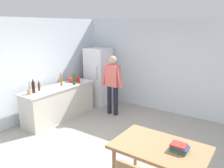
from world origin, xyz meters
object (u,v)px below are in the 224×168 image
(cooking_pot, at_px, (73,80))
(utensil_jar, at_px, (29,91))
(bottle_wine_dark, at_px, (33,87))
(book_stack, at_px, (179,147))
(bottle_vinegar_tall, at_px, (61,79))
(bottle_oil_amber, at_px, (61,82))
(bottle_sauce_red, at_px, (79,80))
(refrigerator, at_px, (98,76))
(dining_table, at_px, (160,151))
(person, at_px, (113,81))
(bottle_beer_brown, at_px, (39,87))
(bottle_wine_green, at_px, (74,80))

(cooking_pot, relative_size, utensil_jar, 1.25)
(bottle_wine_dark, xyz_separation_m, book_stack, (3.73, -0.31, -0.24))
(bottle_vinegar_tall, relative_size, book_stack, 1.30)
(utensil_jar, bearing_deg, bottle_oil_amber, 89.29)
(bottle_oil_amber, height_order, bottle_sauce_red, bottle_oil_amber)
(refrigerator, xyz_separation_m, dining_table, (3.30, -2.70, -0.23))
(refrigerator, distance_m, utensil_jar, 2.50)
(bottle_wine_dark, bearing_deg, person, 58.56)
(bottle_wine_dark, bearing_deg, dining_table, -5.72)
(refrigerator, xyz_separation_m, bottle_vinegar_tall, (-0.31, -1.32, 0.14))
(bottle_wine_dark, bearing_deg, bottle_oil_amber, 87.06)
(utensil_jar, relative_size, bottle_wine_dark, 0.94)
(cooking_pot, height_order, bottle_vinegar_tall, bottle_vinegar_tall)
(utensil_jar, xyz_separation_m, bottle_wine_dark, (-0.03, 0.14, 0.07))
(bottle_vinegar_tall, bearing_deg, bottle_oil_amber, -40.09)
(cooking_pot, xyz_separation_m, book_stack, (3.75, -1.70, -0.16))
(bottle_oil_amber, distance_m, bottle_beer_brown, 0.67)
(bottle_vinegar_tall, distance_m, bottle_sauce_red, 0.51)
(refrigerator, relative_size, bottle_sauce_red, 7.50)
(bottle_oil_amber, xyz_separation_m, book_stack, (3.68, -1.18, -0.21))
(bottle_beer_brown, bearing_deg, bottle_wine_green, 71.90)
(bottle_wine_green, bearing_deg, book_stack, -22.74)
(person, xyz_separation_m, bottle_vinegar_tall, (-1.26, -0.76, 0.06))
(person, height_order, cooking_pot, person)
(bottle_sauce_red, bearing_deg, refrigerator, 94.00)
(cooking_pot, xyz_separation_m, bottle_wine_green, (0.27, -0.24, 0.09))
(utensil_jar, distance_m, bottle_oil_amber, 1.01)
(refrigerator, bearing_deg, cooking_pot, -99.82)
(refrigerator, bearing_deg, bottle_oil_amber, -94.09)
(dining_table, xyz_separation_m, bottle_vinegar_tall, (-3.61, 1.38, 0.36))
(bottle_wine_green, xyz_separation_m, bottle_sauce_red, (-0.04, 0.23, -0.05))
(refrigerator, height_order, bottle_sauce_red, refrigerator)
(bottle_oil_amber, bearing_deg, dining_table, -19.58)
(refrigerator, height_order, book_stack, refrigerator)
(bottle_oil_amber, distance_m, bottle_wine_green, 0.35)
(refrigerator, distance_m, bottle_sauce_red, 0.99)
(dining_table, height_order, book_stack, book_stack)
(person, distance_m, bottle_oil_amber, 1.41)
(utensil_jar, relative_size, bottle_beer_brown, 1.23)
(refrigerator, relative_size, cooking_pot, 4.50)
(book_stack, bearing_deg, bottle_vinegar_tall, 160.82)
(cooking_pot, relative_size, bottle_wine_dark, 1.18)
(dining_table, xyz_separation_m, bottle_oil_amber, (-3.41, 1.21, 0.34))
(bottle_oil_amber, bearing_deg, refrigerator, 85.91)
(bottle_beer_brown, bearing_deg, utensil_jar, -76.56)
(bottle_beer_brown, xyz_separation_m, bottle_wine_dark, (0.05, -0.20, 0.04))
(cooking_pot, bearing_deg, refrigerator, 80.18)
(cooking_pot, height_order, bottle_wine_dark, bottle_wine_dark)
(bottle_wine_green, distance_m, bottle_beer_brown, 0.99)
(bottle_sauce_red, height_order, book_stack, bottle_sauce_red)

